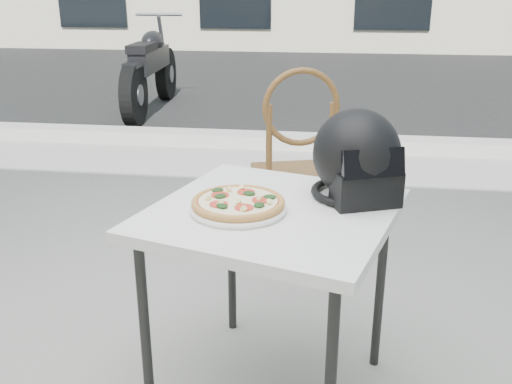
# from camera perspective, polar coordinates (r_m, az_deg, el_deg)

# --- Properties ---
(ground) EXTENTS (80.00, 80.00, 0.00)m
(ground) POSITION_cam_1_polar(r_m,az_deg,el_deg) (2.51, -6.81, -13.71)
(ground) COLOR #9A9892
(ground) RESTS_ON ground
(street_asphalt) EXTENTS (30.00, 8.00, 0.00)m
(street_asphalt) POSITION_cam_1_polar(r_m,az_deg,el_deg) (9.14, 4.34, 11.11)
(street_asphalt) COLOR black
(street_asphalt) RESTS_ON ground
(curb) EXTENTS (30.00, 0.25, 0.12)m
(curb) POSITION_cam_1_polar(r_m,az_deg,el_deg) (5.22, 1.38, 5.18)
(curb) COLOR #A6A39C
(curb) RESTS_ON ground
(cafe_table_main) EXTENTS (0.92, 0.92, 0.71)m
(cafe_table_main) POSITION_cam_1_polar(r_m,az_deg,el_deg) (1.86, 1.62, -3.49)
(cafe_table_main) COLOR white
(cafe_table_main) RESTS_ON ground
(plate) EXTENTS (0.37, 0.37, 0.02)m
(plate) POSITION_cam_1_polar(r_m,az_deg,el_deg) (1.81, -1.79, -1.66)
(plate) COLOR white
(plate) RESTS_ON cafe_table_main
(pizza) EXTENTS (0.33, 0.33, 0.04)m
(pizza) POSITION_cam_1_polar(r_m,az_deg,el_deg) (1.80, -1.79, -1.01)
(pizza) COLOR #C18746
(pizza) RESTS_ON plate
(helmet) EXTENTS (0.38, 0.39, 0.30)m
(helmet) POSITION_cam_1_polar(r_m,az_deg,el_deg) (1.92, 10.10, 3.24)
(helmet) COLOR black
(helmet) RESTS_ON cafe_table_main
(cafe_chair_main) EXTENTS (0.49, 0.49, 1.03)m
(cafe_chair_main) POSITION_cam_1_polar(r_m,az_deg,el_deg) (2.93, 4.01, 3.73)
(cafe_chair_main) COLOR brown
(cafe_chair_main) RESTS_ON ground
(motorcycle) EXTENTS (0.57, 2.18, 1.08)m
(motorcycle) POSITION_cam_1_polar(r_m,az_deg,el_deg) (6.81, -10.46, 11.89)
(motorcycle) COLOR black
(motorcycle) RESTS_ON street_asphalt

